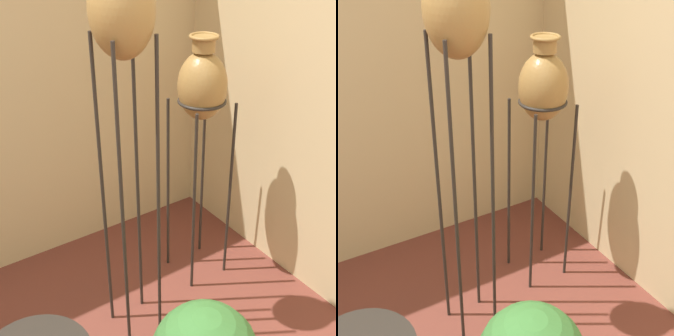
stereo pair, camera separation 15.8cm
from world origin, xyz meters
TOP-DOWN VIEW (x-y plane):
  - vase_stand_tall at (0.66, 0.83)m, footprint 0.31×0.31m
  - vase_stand_medium at (1.31, 1.04)m, footprint 0.32×0.32m

SIDE VIEW (x-z plane):
  - vase_stand_medium at x=1.31m, z-range 0.53..2.25m
  - vase_stand_tall at x=0.66m, z-range 0.78..3.04m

